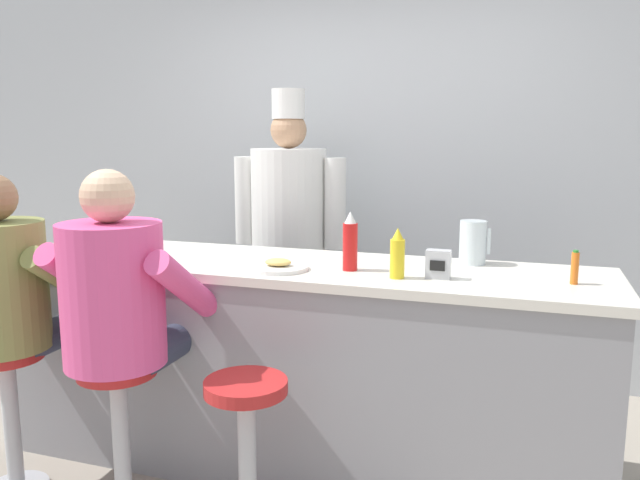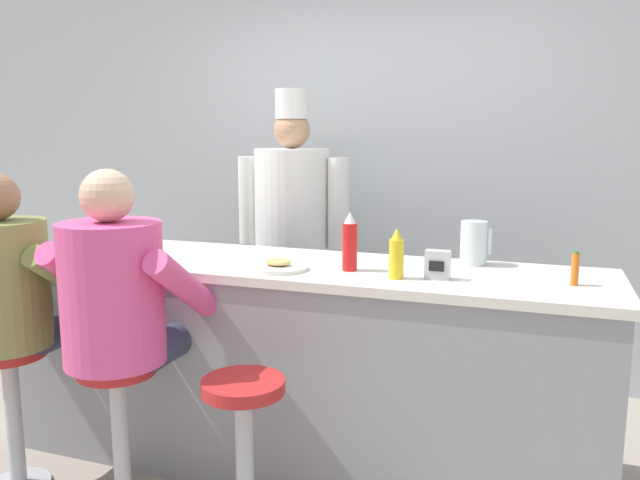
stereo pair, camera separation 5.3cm
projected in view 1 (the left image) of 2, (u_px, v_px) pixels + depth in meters
wall_back at (367, 170)px, 4.16m from camera, size 10.00×0.06×2.70m
diner_counter at (291, 364)px, 2.97m from camera, size 2.87×0.71×1.00m
ketchup_bottle_red at (350, 243)px, 2.71m from camera, size 0.06×0.06×0.26m
mustard_bottle_yellow at (397, 255)px, 2.56m from camera, size 0.06×0.06×0.21m
hot_sauce_bottle_orange at (575, 268)px, 2.46m from camera, size 0.03×0.03×0.14m
water_pitcher_clear at (473, 242)px, 2.85m from camera, size 0.14×0.12×0.20m
breakfast_plate at (278, 266)px, 2.73m from camera, size 0.27×0.27×0.05m
cereal_bowl at (136, 254)px, 2.97m from camera, size 0.14×0.14×0.05m
coffee_mug_tan at (81, 245)px, 3.09m from camera, size 0.12×0.08×0.09m
coffee_mug_blue at (27, 247)px, 3.04m from camera, size 0.13×0.08×0.09m
napkin_dispenser_chrome at (438, 264)px, 2.56m from camera, size 0.10×0.06×0.12m
diner_seated_olive at (7, 294)px, 2.69m from camera, size 0.59×0.59×1.42m
diner_seated_pink at (119, 302)px, 2.51m from camera, size 0.61×0.61×1.45m
empty_stool_round at (247, 435)px, 2.38m from camera, size 0.32×0.32×0.67m
cook_in_whites_near at (289, 227)px, 3.87m from camera, size 0.72×0.46×1.85m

